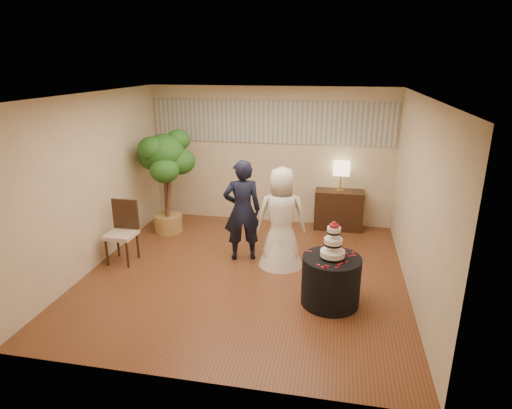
% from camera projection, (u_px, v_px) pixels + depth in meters
% --- Properties ---
extents(floor, '(5.00, 5.00, 0.00)m').
position_uv_depth(floor, '(245.00, 273.00, 6.90)').
color(floor, brown).
rests_on(floor, ground).
extents(ceiling, '(5.00, 5.00, 0.00)m').
position_uv_depth(ceiling, '(244.00, 95.00, 6.01)').
color(ceiling, white).
rests_on(ceiling, wall_back).
extents(wall_back, '(5.00, 0.06, 2.80)m').
position_uv_depth(wall_back, '(271.00, 156.00, 8.78)').
color(wall_back, beige).
rests_on(wall_back, ground).
extents(wall_front, '(5.00, 0.06, 2.80)m').
position_uv_depth(wall_front, '(189.00, 263.00, 4.13)').
color(wall_front, beige).
rests_on(wall_front, ground).
extents(wall_left, '(0.06, 5.00, 2.80)m').
position_uv_depth(wall_left, '(94.00, 182.00, 6.91)').
color(wall_left, beige).
rests_on(wall_left, ground).
extents(wall_right, '(0.06, 5.00, 2.80)m').
position_uv_depth(wall_right, '(418.00, 200.00, 6.01)').
color(wall_right, beige).
rests_on(wall_right, ground).
extents(mural_border, '(4.90, 0.02, 0.85)m').
position_uv_depth(mural_border, '(271.00, 122.00, 8.54)').
color(mural_border, '#ABAA9E').
rests_on(mural_border, wall_back).
extents(groom, '(0.74, 0.59, 1.75)m').
position_uv_depth(groom, '(242.00, 211.00, 7.17)').
color(groom, black).
rests_on(groom, floor).
extents(bride, '(0.92, 0.86, 1.68)m').
position_uv_depth(bride, '(281.00, 217.00, 6.96)').
color(bride, white).
rests_on(bride, floor).
extents(cake_table, '(0.89, 0.89, 0.70)m').
position_uv_depth(cake_table, '(331.00, 281.00, 5.96)').
color(cake_table, black).
rests_on(cake_table, floor).
extents(wedding_cake, '(0.34, 0.34, 0.53)m').
position_uv_depth(wedding_cake, '(333.00, 240.00, 5.76)').
color(wedding_cake, white).
rests_on(wedding_cake, cake_table).
extents(console, '(0.96, 0.43, 0.80)m').
position_uv_depth(console, '(339.00, 210.00, 8.65)').
color(console, black).
rests_on(console, floor).
extents(table_lamp, '(0.32, 0.32, 0.58)m').
position_uv_depth(table_lamp, '(341.00, 177.00, 8.43)').
color(table_lamp, beige).
rests_on(table_lamp, console).
extents(ficus_tree, '(1.27, 1.27, 2.07)m').
position_uv_depth(ficus_tree, '(166.00, 182.00, 8.29)').
color(ficus_tree, '#245B1C').
rests_on(ficus_tree, floor).
extents(side_chair, '(0.49, 0.51, 1.05)m').
position_uv_depth(side_chair, '(121.00, 233.00, 7.14)').
color(side_chair, black).
rests_on(side_chair, floor).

